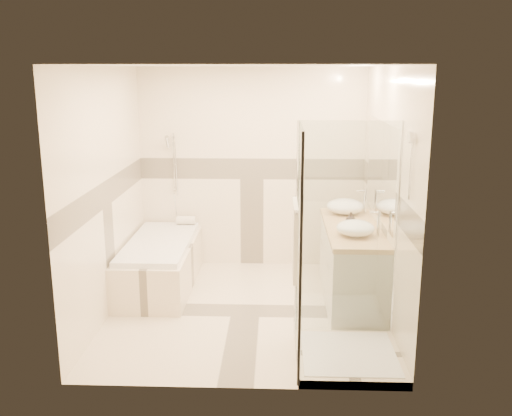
{
  "coord_description": "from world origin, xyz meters",
  "views": [
    {
      "loc": [
        0.32,
        -5.55,
        2.46
      ],
      "look_at": [
        0.1,
        0.25,
        1.05
      ],
      "focal_mm": 40.0,
      "sensor_mm": 36.0,
      "label": 1
    }
  ],
  "objects_px": {
    "bathtub": "(160,261)",
    "vessel_sink_near": "(345,206)",
    "vessel_sink_far": "(355,228)",
    "amenity_bottle_b": "(351,219)",
    "amenity_bottle_a": "(353,223)",
    "vanity": "(351,264)",
    "shower_enclosure": "(336,304)"
  },
  "relations": [
    {
      "from": "vessel_sink_near",
      "to": "shower_enclosure",
      "type": "bearing_deg",
      "value": -98.54
    },
    {
      "from": "vessel_sink_far",
      "to": "vessel_sink_near",
      "type": "bearing_deg",
      "value": 90.0
    },
    {
      "from": "amenity_bottle_b",
      "to": "vessel_sink_far",
      "type": "bearing_deg",
      "value": -90.0
    },
    {
      "from": "bathtub",
      "to": "vanity",
      "type": "xyz_separation_m",
      "value": [
        2.15,
        -0.35,
        0.12
      ]
    },
    {
      "from": "amenity_bottle_a",
      "to": "shower_enclosure",
      "type": "bearing_deg",
      "value": -103.79
    },
    {
      "from": "vessel_sink_far",
      "to": "amenity_bottle_a",
      "type": "height_order",
      "value": "amenity_bottle_a"
    },
    {
      "from": "bathtub",
      "to": "amenity_bottle_a",
      "type": "xyz_separation_m",
      "value": [
        2.13,
        -0.51,
        0.62
      ]
    },
    {
      "from": "vessel_sink_near",
      "to": "amenity_bottle_a",
      "type": "bearing_deg",
      "value": -90.0
    },
    {
      "from": "bathtub",
      "to": "amenity_bottle_b",
      "type": "height_order",
      "value": "amenity_bottle_b"
    },
    {
      "from": "vanity",
      "to": "shower_enclosure",
      "type": "distance_m",
      "value": 1.31
    },
    {
      "from": "vanity",
      "to": "vessel_sink_far",
      "type": "bearing_deg",
      "value": -93.27
    },
    {
      "from": "shower_enclosure",
      "to": "amenity_bottle_a",
      "type": "xyz_separation_m",
      "value": [
        0.27,
        1.11,
        0.42
      ]
    },
    {
      "from": "bathtub",
      "to": "vessel_sink_near",
      "type": "bearing_deg",
      "value": 5.22
    },
    {
      "from": "vanity",
      "to": "amenity_bottle_a",
      "type": "distance_m",
      "value": 0.53
    },
    {
      "from": "bathtub",
      "to": "amenity_bottle_a",
      "type": "relative_size",
      "value": 10.79
    },
    {
      "from": "vessel_sink_far",
      "to": "amenity_bottle_b",
      "type": "bearing_deg",
      "value": 90.0
    },
    {
      "from": "bathtub",
      "to": "shower_enclosure",
      "type": "xyz_separation_m",
      "value": [
        1.86,
        -1.62,
        0.2
      ]
    },
    {
      "from": "vessel_sink_far",
      "to": "amenity_bottle_b",
      "type": "distance_m",
      "value": 0.38
    },
    {
      "from": "vanity",
      "to": "vessel_sink_far",
      "type": "xyz_separation_m",
      "value": [
        -0.02,
        -0.35,
        0.5
      ]
    },
    {
      "from": "vessel_sink_near",
      "to": "vessel_sink_far",
      "type": "bearing_deg",
      "value": -90.0
    },
    {
      "from": "bathtub",
      "to": "shower_enclosure",
      "type": "height_order",
      "value": "shower_enclosure"
    },
    {
      "from": "vessel_sink_far",
      "to": "amenity_bottle_b",
      "type": "relative_size",
      "value": 2.67
    },
    {
      "from": "vessel_sink_far",
      "to": "bathtub",
      "type": "bearing_deg",
      "value": 161.81
    },
    {
      "from": "vessel_sink_near",
      "to": "amenity_bottle_b",
      "type": "relative_size",
      "value": 2.95
    },
    {
      "from": "amenity_bottle_b",
      "to": "vessel_sink_near",
      "type": "bearing_deg",
      "value": 90.0
    },
    {
      "from": "shower_enclosure",
      "to": "vessel_sink_near",
      "type": "xyz_separation_m",
      "value": [
        0.27,
        1.82,
        0.43
      ]
    },
    {
      "from": "bathtub",
      "to": "amenity_bottle_a",
      "type": "distance_m",
      "value": 2.28
    },
    {
      "from": "vanity",
      "to": "amenity_bottle_b",
      "type": "bearing_deg",
      "value": 123.92
    },
    {
      "from": "vessel_sink_far",
      "to": "vanity",
      "type": "bearing_deg",
      "value": 86.73
    },
    {
      "from": "shower_enclosure",
      "to": "vessel_sink_far",
      "type": "bearing_deg",
      "value": 73.5
    },
    {
      "from": "bathtub",
      "to": "vessel_sink_near",
      "type": "distance_m",
      "value": 2.23
    },
    {
      "from": "bathtub",
      "to": "shower_enclosure",
      "type": "distance_m",
      "value": 2.47
    }
  ]
}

